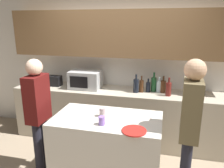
# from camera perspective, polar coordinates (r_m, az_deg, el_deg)

# --- Properties ---
(back_wall) EXTENTS (6.40, 0.40, 2.70)m
(back_wall) POSITION_cam_1_polar(r_m,az_deg,el_deg) (3.79, 2.48, 8.71)
(back_wall) COLOR silver
(back_wall) RESTS_ON ground_plane
(back_counter) EXTENTS (3.60, 0.62, 0.90)m
(back_counter) POSITION_cam_1_polar(r_m,az_deg,el_deg) (3.82, 1.48, -8.14)
(back_counter) COLOR #B7AD99
(back_counter) RESTS_ON ground_plane
(kitchen_island) EXTENTS (1.29, 0.73, 0.90)m
(kitchen_island) POSITION_cam_1_polar(r_m,az_deg,el_deg) (2.85, -1.25, -17.11)
(kitchen_island) COLOR beige
(kitchen_island) RESTS_ON ground_plane
(microwave) EXTENTS (0.52, 0.39, 0.30)m
(microwave) POSITION_cam_1_polar(r_m,az_deg,el_deg) (3.79, -6.92, 1.16)
(microwave) COLOR #B7BABC
(microwave) RESTS_ON back_counter
(toaster) EXTENTS (0.26, 0.16, 0.18)m
(toaster) POSITION_cam_1_polar(r_m,az_deg,el_deg) (4.05, -14.93, 0.83)
(toaster) COLOR black
(toaster) RESTS_ON back_counter
(potted_plant) EXTENTS (0.14, 0.14, 0.39)m
(potted_plant) POSITION_cam_1_polar(r_m,az_deg,el_deg) (3.57, 21.14, 0.14)
(potted_plant) COLOR brown
(potted_plant) RESTS_ON back_counter
(bottle_0) EXTENTS (0.09, 0.09, 0.30)m
(bottle_0) POSITION_cam_1_polar(r_m,az_deg,el_deg) (3.54, 6.29, -0.40)
(bottle_0) COLOR black
(bottle_0) RESTS_ON back_counter
(bottle_1) EXTENTS (0.07, 0.07, 0.27)m
(bottle_1) POSITION_cam_1_polar(r_m,az_deg,el_deg) (3.57, 7.69, -0.50)
(bottle_1) COLOR #472814
(bottle_1) RESTS_ON back_counter
(bottle_2) EXTENTS (0.07, 0.07, 0.22)m
(bottle_2) POSITION_cam_1_polar(r_m,az_deg,el_deg) (3.61, 9.41, -0.73)
(bottle_2) COLOR black
(bottle_2) RESTS_ON back_counter
(bottle_3) EXTENTS (0.09, 0.09, 0.32)m
(bottle_3) POSITION_cam_1_polar(r_m,az_deg,el_deg) (3.64, 10.83, -0.04)
(bottle_3) COLOR #194723
(bottle_3) RESTS_ON back_counter
(bottle_4) EXTENTS (0.09, 0.09, 0.25)m
(bottle_4) POSITION_cam_1_polar(r_m,az_deg,el_deg) (3.64, 12.20, -0.53)
(bottle_4) COLOR silver
(bottle_4) RESTS_ON back_counter
(bottle_5) EXTENTS (0.08, 0.08, 0.27)m
(bottle_5) POSITION_cam_1_polar(r_m,az_deg,el_deg) (3.61, 13.21, -0.59)
(bottle_5) COLOR #472814
(bottle_5) RESTS_ON back_counter
(bottle_6) EXTENTS (0.08, 0.08, 0.29)m
(bottle_6) POSITION_cam_1_polar(r_m,az_deg,el_deg) (3.47, 14.55, -1.24)
(bottle_6) COLOR maroon
(bottle_6) RESTS_ON back_counter
(plate_on_island) EXTENTS (0.26, 0.26, 0.01)m
(plate_on_island) POSITION_cam_1_polar(r_m,az_deg,el_deg) (2.33, 5.78, -12.05)
(plate_on_island) COLOR red
(plate_on_island) RESTS_ON kitchen_island
(cup_0) EXTENTS (0.07, 0.07, 0.11)m
(cup_0) POSITION_cam_1_polar(r_m,az_deg,el_deg) (2.65, -2.53, -7.39)
(cup_0) COLOR #AF979B
(cup_0) RESTS_ON kitchen_island
(cup_1) EXTENTS (0.07, 0.07, 0.10)m
(cup_1) POSITION_cam_1_polar(r_m,az_deg,el_deg) (2.44, -2.69, -9.55)
(cup_1) COLOR #8A65C5
(cup_1) RESTS_ON kitchen_island
(person_left) EXTENTS (0.21, 0.34, 1.57)m
(person_left) POSITION_cam_1_polar(r_m,az_deg,el_deg) (2.99, -18.74, -6.08)
(person_left) COLOR black
(person_left) RESTS_ON ground_plane
(person_center) EXTENTS (0.22, 0.35, 1.66)m
(person_center) POSITION_cam_1_polar(r_m,az_deg,el_deg) (2.47, 19.65, -9.32)
(person_center) COLOR black
(person_center) RESTS_ON ground_plane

